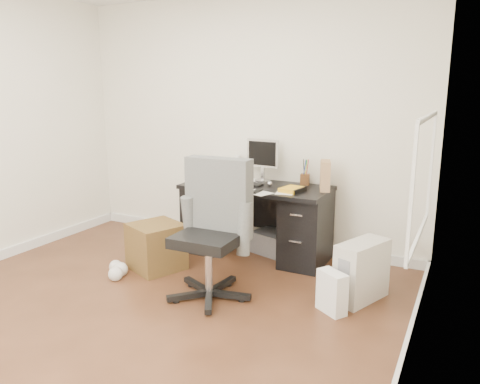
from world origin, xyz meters
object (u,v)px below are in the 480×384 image
object	(u,v)px
pc_tower	(362,271)
wicker_basket	(156,246)
lcd_monitor	(263,160)
keyboard	(244,184)
office_chair	(208,231)
desk	(256,218)

from	to	relation	value
pc_tower	wicker_basket	size ratio (longest dim) A/B	1.12
lcd_monitor	keyboard	bearing A→B (deg)	-107.13
keyboard	wicker_basket	bearing A→B (deg)	-128.92
keyboard	office_chair	size ratio (longest dim) A/B	0.33
pc_tower	lcd_monitor	bearing A→B (deg)	169.18
wicker_basket	desk	bearing A→B (deg)	47.85
desk	keyboard	bearing A→B (deg)	-168.08
lcd_monitor	keyboard	world-z (taller)	lcd_monitor
pc_tower	wicker_basket	world-z (taller)	pc_tower
desk	pc_tower	bearing A→B (deg)	-25.44
lcd_monitor	pc_tower	distance (m)	1.67
lcd_monitor	office_chair	xyz separation A→B (m)	(0.11, -1.34, -0.40)
office_chair	wicker_basket	world-z (taller)	office_chair
lcd_monitor	office_chair	bearing A→B (deg)	-80.50
lcd_monitor	wicker_basket	distance (m)	1.43
desk	pc_tower	distance (m)	1.37
lcd_monitor	wicker_basket	bearing A→B (deg)	-119.14
lcd_monitor	desk	bearing A→B (deg)	-77.78
keyboard	desk	bearing A→B (deg)	10.42
wicker_basket	lcd_monitor	bearing A→B (deg)	56.00
lcd_monitor	wicker_basket	size ratio (longest dim) A/B	1.02
desk	keyboard	world-z (taller)	keyboard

